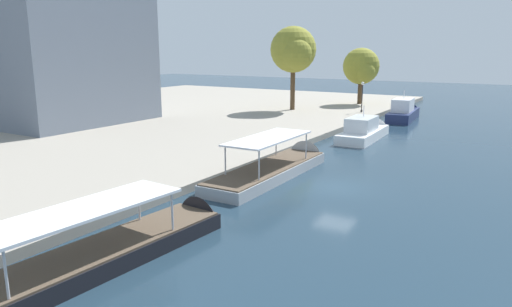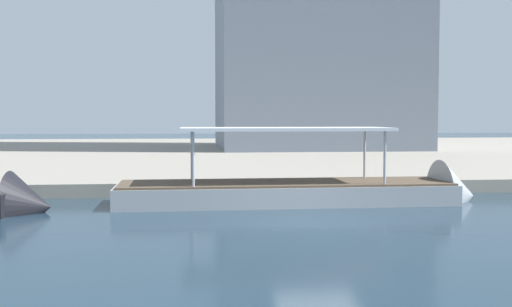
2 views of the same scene
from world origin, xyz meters
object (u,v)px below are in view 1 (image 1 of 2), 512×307
motor_yacht_4 (404,113)px  tree_1 (294,51)px  lamp_post (362,93)px  tour_boat_2 (277,169)px  tour_boat_1 (111,254)px  tree_2 (361,66)px  motor_yacht_3 (365,133)px

motor_yacht_4 → tree_1: tree_1 is taller
motor_yacht_4 → lamp_post: lamp_post is taller
tour_boat_2 → motor_yacht_4: motor_yacht_4 is taller
lamp_post → tree_1: tree_1 is taller
tour_boat_1 → tour_boat_2: size_ratio=1.07×
tour_boat_1 → lamp_post: bearing=10.8°
motor_yacht_4 → tree_2: (9.48, 9.29, 5.52)m
tour_boat_1 → motor_yacht_4: motor_yacht_4 is taller
lamp_post → tree_1: size_ratio=0.36×
tour_boat_1 → tree_2: (58.43, 9.42, 6.03)m
motor_yacht_3 → tree_2: size_ratio=1.20×
tour_boat_1 → motor_yacht_4: size_ratio=1.42×
motor_yacht_3 → motor_yacht_4: motor_yacht_4 is taller
tour_boat_2 → tree_1: bearing=24.2°
motor_yacht_3 → tree_2: tree_2 is taller
tour_boat_1 → motor_yacht_3: size_ratio=1.45×
motor_yacht_3 → tour_boat_1: bearing=177.7°
tree_2 → motor_yacht_4: bearing=-135.6°
motor_yacht_4 → motor_yacht_3: bearing=175.4°
lamp_post → motor_yacht_4: bearing=-89.8°
lamp_post → motor_yacht_3: bearing=-159.9°
tour_boat_1 → tour_boat_2: (16.41, 0.98, -0.01)m
tour_boat_1 → tree_2: 59.49m
lamp_post → tree_1: 10.87m
motor_yacht_4 → tree_2: 14.37m
tour_boat_1 → motor_yacht_3: motor_yacht_3 is taller
tour_boat_2 → lamp_post: size_ratio=3.41×
motor_yacht_4 → tour_boat_2: bearing=173.6°
tree_1 → tree_2: size_ratio=1.34×
tour_boat_1 → tree_2: tree_2 is taller
motor_yacht_3 → motor_yacht_4: 15.65m
motor_yacht_4 → tree_1: bearing=95.3°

